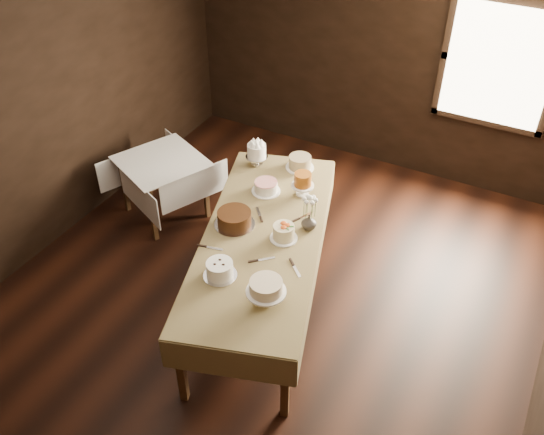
% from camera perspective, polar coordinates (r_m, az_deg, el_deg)
% --- Properties ---
extents(floor, '(5.00, 6.00, 0.01)m').
position_cam_1_polar(floor, '(5.88, -0.93, -8.36)').
color(floor, black).
rests_on(floor, ground).
extents(ceiling, '(5.00, 6.00, 0.01)m').
position_cam_1_polar(ceiling, '(4.30, -1.32, 18.19)').
color(ceiling, beige).
rests_on(ceiling, wall_back).
extents(wall_back, '(5.00, 0.02, 2.80)m').
position_cam_1_polar(wall_back, '(7.39, 10.63, 14.77)').
color(wall_back, black).
rests_on(wall_back, ground).
extents(wall_left, '(0.02, 6.00, 2.80)m').
position_cam_1_polar(wall_left, '(6.38, -21.38, 8.77)').
color(wall_left, black).
rests_on(wall_left, ground).
extents(window, '(1.10, 0.05, 1.30)m').
position_cam_1_polar(window, '(7.02, 20.90, 13.42)').
color(window, '#FFEABF').
rests_on(window, wall_back).
extents(display_table, '(1.79, 2.85, 0.83)m').
position_cam_1_polar(display_table, '(5.42, -0.93, -2.14)').
color(display_table, '#3D2511').
rests_on(display_table, ground).
extents(side_table, '(1.14, 1.14, 0.72)m').
position_cam_1_polar(side_table, '(6.71, -10.51, 4.78)').
color(side_table, '#3D2511').
rests_on(side_table, ground).
extents(cake_meringue, '(0.24, 0.24, 0.25)m').
position_cam_1_polar(cake_meringue, '(6.25, -1.48, 5.99)').
color(cake_meringue, silver).
rests_on(cake_meringue, display_table).
extents(cake_speckled, '(0.32, 0.32, 0.14)m').
position_cam_1_polar(cake_speckled, '(6.22, 2.69, 5.27)').
color(cake_speckled, white).
rests_on(cake_speckled, display_table).
extents(cake_lattice, '(0.29, 0.29, 0.11)m').
position_cam_1_polar(cake_lattice, '(5.87, -0.58, 2.90)').
color(cake_lattice, white).
rests_on(cake_lattice, display_table).
extents(cake_caramel, '(0.22, 0.22, 0.26)m').
position_cam_1_polar(cake_caramel, '(5.80, 2.95, 3.10)').
color(cake_caramel, white).
rests_on(cake_caramel, display_table).
extents(cake_chocolate, '(0.43, 0.43, 0.15)m').
position_cam_1_polar(cake_chocolate, '(5.45, -3.63, -0.14)').
color(cake_chocolate, silver).
rests_on(cake_chocolate, display_table).
extents(cake_flowers, '(0.27, 0.27, 0.15)m').
position_cam_1_polar(cake_flowers, '(5.29, 1.13, -1.46)').
color(cake_flowers, white).
rests_on(cake_flowers, display_table).
extents(cake_swirl, '(0.29, 0.29, 0.14)m').
position_cam_1_polar(cake_swirl, '(4.95, -5.03, -5.03)').
color(cake_swirl, silver).
rests_on(cake_swirl, display_table).
extents(cake_cream, '(0.32, 0.32, 0.23)m').
position_cam_1_polar(cake_cream, '(4.70, -0.57, -7.16)').
color(cake_cream, white).
rests_on(cake_cream, display_table).
extents(cake_server_a, '(0.19, 0.18, 0.01)m').
position_cam_1_polar(cake_server_a, '(5.13, -0.51, -3.97)').
color(cake_server_a, silver).
rests_on(cake_server_a, display_table).
extents(cake_server_b, '(0.19, 0.18, 0.01)m').
position_cam_1_polar(cake_server_b, '(5.02, 2.39, -5.17)').
color(cake_server_b, silver).
rests_on(cake_server_b, display_table).
extents(cake_server_c, '(0.18, 0.20, 0.01)m').
position_cam_1_polar(cake_server_c, '(5.63, -1.29, 0.57)').
color(cake_server_c, silver).
rests_on(cake_server_c, display_table).
extents(cake_server_d, '(0.12, 0.23, 0.01)m').
position_cam_1_polar(cake_server_d, '(5.60, 3.27, 0.21)').
color(cake_server_d, silver).
rests_on(cake_server_d, display_table).
extents(cake_server_e, '(0.24, 0.08, 0.01)m').
position_cam_1_polar(cake_server_e, '(5.25, -5.51, -2.96)').
color(cake_server_e, silver).
rests_on(cake_server_e, display_table).
extents(flower_vase, '(0.15, 0.15, 0.15)m').
position_cam_1_polar(flower_vase, '(5.41, 3.55, -0.45)').
color(flower_vase, '#2D2823').
rests_on(flower_vase, display_table).
extents(flower_bouquet, '(0.14, 0.14, 0.20)m').
position_cam_1_polar(flower_bouquet, '(5.29, 3.63, 1.18)').
color(flower_bouquet, white).
rests_on(flower_bouquet, flower_vase).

